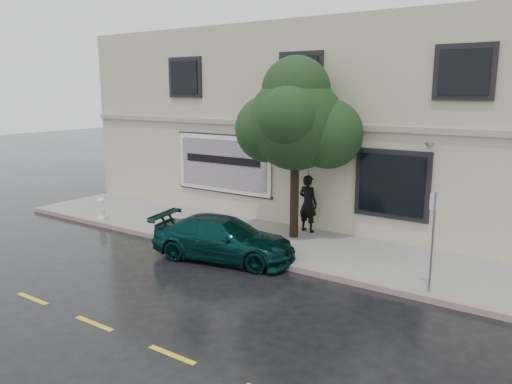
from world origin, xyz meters
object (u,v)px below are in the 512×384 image
Objects in this scene: car at (223,238)px; pedestrian at (308,203)px; fire_hydrant at (101,209)px; street_tree at (296,123)px.

pedestrian reaches higher than car.
pedestrian is 7.47m from fire_hydrant.
street_tree reaches higher than pedestrian.
fire_hydrant is (-6.84, -2.02, -3.20)m from street_tree.
car reaches higher than fire_hydrant.
fire_hydrant is at bearing 30.58° from pedestrian.
car is 6.09m from fire_hydrant.
street_tree reaches higher than fire_hydrant.
street_tree reaches higher than car.
car is at bearing 84.49° from pedestrian.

